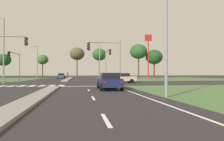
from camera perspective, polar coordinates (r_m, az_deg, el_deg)
ground_plane at (r=31.39m, az=-14.04°, el=-3.53°), size 200.00×200.00×0.00m
grass_verge_far_right at (r=60.28m, az=13.07°, el=-2.18°), size 35.00×35.00×0.01m
median_island_near at (r=12.61m, az=-21.32°, el=-7.40°), size 1.20×22.00×0.14m
median_island_far at (r=56.33m, az=-11.92°, el=-2.22°), size 1.20×36.00×0.14m
lane_dash_near at (r=6.92m, az=-1.68°, el=-13.59°), size 0.14×2.00×0.01m
lane_dash_second at (r=12.81m, az=-5.25°, el=-7.63°), size 0.14×2.00×0.01m
lane_dash_third at (r=18.77m, az=-6.54°, el=-5.43°), size 0.14×2.00×0.01m
edge_line_right at (r=13.99m, az=8.51°, el=-7.04°), size 0.14×24.00×0.01m
stop_bar_near at (r=24.32m, az=-6.45°, el=-4.36°), size 6.40×0.50×0.01m
crosswalk_bar_near at (r=27.60m, az=-28.36°, el=-3.84°), size 0.70×2.80×0.01m
crosswalk_bar_second at (r=27.25m, az=-26.07°, el=-3.90°), size 0.70×2.80×0.01m
crosswalk_bar_third at (r=26.94m, az=-23.72°, el=-3.95°), size 0.70×2.80×0.01m
crosswalk_bar_fourth at (r=26.68m, az=-21.32°, el=-3.99°), size 0.70×2.80×0.01m
crosswalk_bar_fifth at (r=26.46m, az=-18.88°, el=-4.03°), size 0.70×2.80×0.01m
crosswalk_bar_sixth at (r=26.29m, az=-16.40°, el=-4.06°), size 0.70×2.80×0.01m
crosswalk_bar_seventh at (r=26.18m, az=-13.90°, el=-4.08°), size 0.70×2.80×0.01m
car_navy_near at (r=19.41m, az=-0.74°, el=-2.92°), size 2.05×4.60×1.57m
car_beige_second at (r=32.63m, az=2.68°, el=-2.07°), size 4.62×2.03×1.53m
car_teal_fourth at (r=60.14m, az=-13.93°, el=-1.45°), size 2.10×4.19×1.50m
traffic_signal_near_right at (r=24.99m, az=-1.15°, el=4.40°), size 4.15×0.32×5.53m
traffic_signal_near_left at (r=26.23m, az=-28.48°, el=4.91°), size 4.60×0.32×5.96m
traffic_signal_far_left at (r=37.06m, az=-25.26°, el=2.43°), size 0.32×5.83×5.02m
traffic_signal_far_right at (r=36.24m, az=-1.32°, el=3.16°), size 0.32×5.60×5.74m
street_lamp_near at (r=14.33m, az=14.95°, el=16.70°), size 1.58×1.68×10.58m
street_lamp_second at (r=33.81m, az=-28.26°, el=5.80°), size 2.65×0.40×9.53m
street_lamp_third at (r=57.21m, az=-20.14°, el=2.63°), size 0.96×2.13×8.64m
street_lamp_fourth at (r=54.72m, az=-3.64°, el=3.14°), size 2.20×0.42×9.42m
pedestrian_at_median at (r=44.97m, az=-12.28°, el=-1.13°), size 0.34×0.34×1.77m
fastfood_pole_sign at (r=53.79m, az=10.05°, el=6.56°), size 1.80×0.40×11.45m
treeline_second at (r=67.09m, az=-27.89°, el=2.63°), size 4.07×4.07×7.13m
treeline_third at (r=64.90m, az=-18.74°, el=2.86°), size 3.38×3.38×7.05m
treeline_fourth at (r=64.08m, az=-9.68°, el=4.59°), size 4.54×4.54×9.44m
treeline_fifth at (r=60.30m, az=-3.53°, el=4.42°), size 4.14×4.14×8.75m
treeline_sixth at (r=61.83m, az=7.39°, el=5.23°), size 5.15×5.15×10.18m
treeline_seventh at (r=63.58m, az=11.63°, el=3.66°), size 5.13×5.13×8.61m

